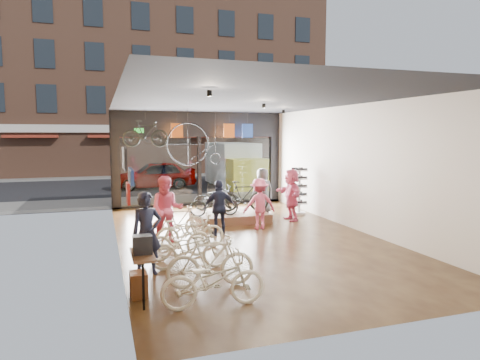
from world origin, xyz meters
name	(u,v)px	position (x,y,z in m)	size (l,w,h in m)	color
ground_plane	(247,238)	(0.00, 0.00, -0.02)	(7.00, 12.00, 0.04)	black
ceiling	(247,100)	(0.00, 0.00, 3.82)	(7.00, 12.00, 0.04)	black
wall_left	(115,174)	(-3.52, 0.00, 1.90)	(0.04, 12.00, 3.80)	#AA7937
wall_right	(356,167)	(3.52, 0.00, 1.90)	(0.04, 12.00, 3.80)	beige
wall_back	(382,203)	(0.00, -6.02, 1.90)	(7.00, 0.04, 3.80)	beige
storefront	(199,159)	(0.00, 6.00, 1.90)	(7.00, 0.26, 3.80)	black
exit_sign	(139,131)	(-2.40, 5.88, 3.05)	(0.35, 0.06, 0.18)	#198C26
street_road	(167,182)	(0.00, 15.00, -0.01)	(30.00, 18.00, 0.02)	black
sidewalk_near	(194,199)	(0.00, 7.20, 0.06)	(30.00, 2.40, 0.12)	slate
sidewalk_far	(159,175)	(0.00, 19.00, 0.06)	(30.00, 2.00, 0.12)	slate
opposite_building	(152,79)	(0.00, 21.50, 7.00)	(26.00, 5.00, 14.00)	brown
street_car	(155,175)	(-1.11, 12.00, 0.74)	(1.75, 4.35, 1.48)	gray
box_truck	(237,166)	(3.23, 11.00, 1.22)	(2.06, 6.19, 2.44)	silver
floor_bike_0	(213,280)	(-2.13, -4.49, 0.46)	(0.62, 1.76, 0.93)	beige
floor_bike_1	(210,261)	(-1.94, -3.54, 0.51)	(0.48, 1.68, 1.01)	beige
floor_bike_2	(190,248)	(-2.09, -2.31, 0.45)	(0.59, 1.71, 0.90)	beige
floor_bike_3	(179,239)	(-2.18, -1.51, 0.47)	(0.44, 1.56, 0.94)	beige
floor_bike_4	(190,231)	(-1.75, -0.70, 0.45)	(0.60, 1.73, 0.91)	beige
floor_bike_5	(179,221)	(-1.82, 0.60, 0.46)	(0.43, 1.52, 0.91)	beige
display_platform	(230,217)	(0.21, 2.37, 0.15)	(2.40, 1.80, 0.30)	#4F3120
display_bike_left	(214,203)	(-0.46, 1.85, 0.71)	(0.55, 1.58, 0.83)	black
display_bike_mid	(244,196)	(0.71, 2.36, 0.82)	(0.49, 1.72, 1.04)	black
display_bike_right	(217,198)	(-0.08, 2.91, 0.72)	(0.56, 1.61, 0.84)	black
customer_0	(147,233)	(-3.00, -2.41, 0.86)	(0.63, 0.41, 1.73)	#161C33
customer_1	(167,210)	(-2.22, 0.07, 0.90)	(0.88, 0.68, 1.80)	#CC4C72
customer_2	(220,208)	(-0.65, 0.51, 0.80)	(0.94, 0.39, 1.61)	#161C33
customer_3	(259,204)	(0.73, 0.90, 0.78)	(1.01, 0.58, 1.56)	#CC4C72
customer_4	(263,191)	(1.77, 3.35, 0.84)	(0.82, 0.53, 1.68)	#3F3F44
customer_5	(291,195)	(2.23, 1.85, 0.88)	(1.62, 0.52, 1.75)	#CC4C72
sunglasses_rack	(299,191)	(2.95, 2.74, 0.86)	(0.51, 0.42, 1.72)	white
wall_merch	(131,224)	(-3.38, -3.50, 1.30)	(0.40, 2.40, 2.60)	navy
penny_farthing	(197,145)	(-0.47, 4.28, 2.50)	(1.97, 0.06, 1.57)	black
hung_bike	(146,134)	(-2.32, 4.20, 2.93)	(0.45, 1.58, 0.95)	black
jersey_left	(177,131)	(-1.03, 5.20, 3.05)	(0.45, 0.03, 0.55)	#CC5919
jersey_mid	(229,131)	(1.05, 5.20, 3.05)	(0.45, 0.03, 0.55)	#CC5919
jersey_right	(247,131)	(1.82, 5.20, 3.05)	(0.45, 0.03, 0.55)	#1E3F99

